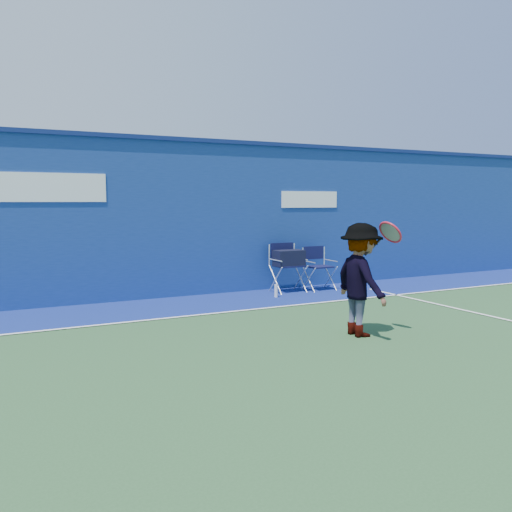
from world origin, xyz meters
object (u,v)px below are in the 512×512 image
directors_chair_left (288,272)px  tennis_player (361,279)px  directors_chair_right (319,277)px  water_bottle (276,291)px

directors_chair_left → tennis_player: tennis_player is taller
directors_chair_right → water_bottle: 1.32m
directors_chair_right → tennis_player: 3.90m
directors_chair_right → tennis_player: tennis_player is taller
directors_chair_right → water_bottle: size_ratio=3.46×
directors_chair_left → water_bottle: (-0.54, -0.46, -0.29)m
directors_chair_right → tennis_player: size_ratio=0.57×
directors_chair_left → tennis_player: size_ratio=0.63×
water_bottle → tennis_player: (-0.40, -3.12, 0.66)m
tennis_player → directors_chair_right: bearing=64.8°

